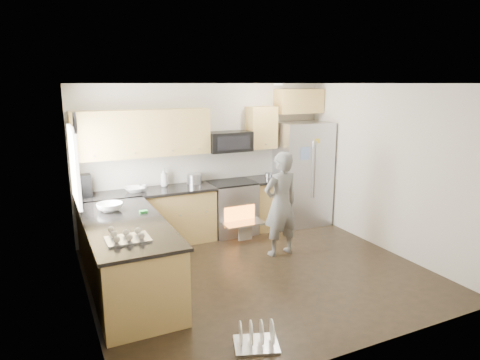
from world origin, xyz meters
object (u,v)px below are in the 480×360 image
refrigerator (302,174)px  person (281,204)px  stove_range (232,196)px  dish_rack (256,339)px

refrigerator → person: size_ratio=1.18×
stove_range → refrigerator: refrigerator is taller
refrigerator → person: refrigerator is taller
refrigerator → dish_rack: size_ratio=3.55×
stove_range → person: (0.26, -1.22, 0.13)m
stove_range → refrigerator: size_ratio=0.94×
stove_range → person: stove_range is taller
stove_range → refrigerator: (1.42, -0.05, 0.28)m
refrigerator → person: bearing=-129.8°
stove_range → refrigerator: bearing=-2.0°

